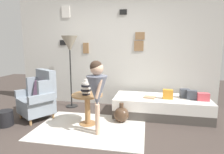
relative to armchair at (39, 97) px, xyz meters
name	(u,v)px	position (x,y,z in m)	size (l,w,h in m)	color
ground_plane	(91,142)	(1.30, -0.75, -0.44)	(12.00, 12.00, 0.00)	#423833
gallery_wall	(114,52)	(1.30, 1.20, 0.86)	(4.80, 0.12, 2.60)	beige
rug	(91,128)	(1.16, -0.29, -0.43)	(1.90, 1.32, 0.01)	silver
armchair	(39,97)	(0.00, 0.00, 0.00)	(0.90, 0.85, 0.97)	tan
daybed	(161,107)	(2.41, 0.55, -0.24)	(1.92, 0.84, 0.40)	#4C4742
pillow_head	(203,97)	(3.18, 0.45, 0.04)	(0.21, 0.12, 0.15)	#D64C56
pillow_mid	(192,95)	(2.99, 0.51, 0.05)	(0.18, 0.12, 0.18)	#474C56
pillow_back	(185,93)	(2.87, 0.61, 0.05)	(0.18, 0.12, 0.18)	#474C56
pillow_extra	(168,94)	(2.53, 0.46, 0.06)	(0.19, 0.12, 0.19)	orange
side_table	(87,103)	(1.06, -0.14, -0.03)	(0.56, 0.56, 0.58)	#9E7042
vase_striped	(86,88)	(1.05, -0.18, 0.26)	(0.19, 0.19, 0.28)	black
floor_lamp	(70,47)	(0.35, 0.79, 0.99)	(0.37, 0.37, 1.67)	black
person_child	(97,87)	(1.33, -0.47, 0.35)	(0.34, 0.34, 1.22)	#D8AD8E
book_on_daybed	(150,97)	(2.18, 0.45, -0.02)	(0.22, 0.16, 0.03)	tan
demijohn_near	(121,114)	(1.65, 0.09, -0.29)	(0.29, 0.29, 0.37)	#473323
magazine_basket	(5,118)	(-0.41, -0.48, -0.30)	(0.28, 0.28, 0.28)	black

